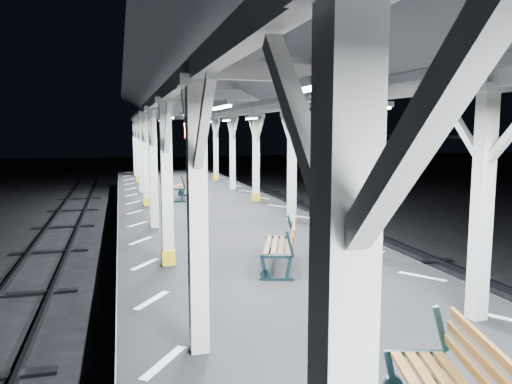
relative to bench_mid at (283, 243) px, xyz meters
name	(u,v)px	position (x,y,z in m)	size (l,w,h in m)	color
ground	(296,343)	(-0.15, -1.21, -1.50)	(120.00, 120.00, 0.00)	black
platform	(297,316)	(-0.15, -1.21, -1.00)	(6.00, 50.00, 1.00)	black
hazard_stripes_left	(152,300)	(-2.60, -1.21, -0.49)	(1.00, 48.00, 0.01)	silver
hazard_stripes_right	(422,276)	(2.30, -1.21, -0.49)	(1.00, 48.00, 0.01)	silver
canopy	(300,76)	(-0.15, -1.22, 3.06)	(5.40, 49.00, 4.65)	silver
bench_mid	(283,243)	(0.00, 0.00, 0.00)	(1.16, 1.82, 0.93)	#142C2F
bench_far	(184,185)	(-0.64, 10.26, 0.05)	(1.23, 1.99, 1.01)	#142C2F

